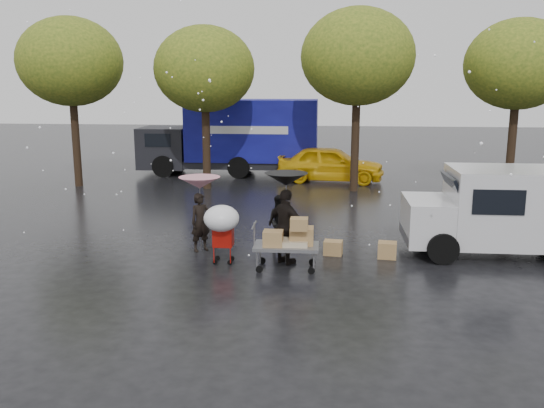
# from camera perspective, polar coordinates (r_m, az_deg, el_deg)

# --- Properties ---
(ground) EXTENTS (90.00, 90.00, 0.00)m
(ground) POSITION_cam_1_polar(r_m,az_deg,el_deg) (13.77, -0.63, -6.19)
(ground) COLOR black
(ground) RESTS_ON ground
(person_pink) EXTENTS (0.66, 0.64, 1.52)m
(person_pink) POSITION_cam_1_polar(r_m,az_deg,el_deg) (14.92, -7.08, -1.81)
(person_pink) COLOR black
(person_pink) RESTS_ON ground
(person_middle) EXTENTS (0.77, 0.64, 1.45)m
(person_middle) POSITION_cam_1_polar(r_m,az_deg,el_deg) (14.92, 0.88, -1.86)
(person_middle) COLOR black
(person_middle) RESTS_ON ground
(person_black) EXTENTS (1.11, 1.01, 1.82)m
(person_black) POSITION_cam_1_polar(r_m,az_deg,el_deg) (13.75, 1.39, -2.27)
(person_black) COLOR black
(person_black) RESTS_ON ground
(umbrella_pink) EXTENTS (1.06, 1.06, 1.94)m
(umbrella_pink) POSITION_cam_1_polar(r_m,az_deg,el_deg) (14.71, -7.19, 2.09)
(umbrella_pink) COLOR #4C4C4C
(umbrella_pink) RESTS_ON ground
(umbrella_black) EXTENTS (1.02, 1.02, 2.21)m
(umbrella_black) POSITION_cam_1_polar(r_m,az_deg,el_deg) (13.51, 1.41, 2.45)
(umbrella_black) COLOR #4C4C4C
(umbrella_black) RESTS_ON ground
(vendor_cart) EXTENTS (1.52, 0.80, 1.27)m
(vendor_cart) POSITION_cam_1_polar(r_m,az_deg,el_deg) (13.37, 1.78, -3.51)
(vendor_cart) COLOR slate
(vendor_cart) RESTS_ON ground
(shopping_cart) EXTENTS (0.84, 0.84, 1.46)m
(shopping_cart) POSITION_cam_1_polar(r_m,az_deg,el_deg) (13.66, -5.00, -1.75)
(shopping_cart) COLOR #9E0F09
(shopping_cart) RESTS_ON ground
(white_van) EXTENTS (4.91, 2.18, 2.20)m
(white_van) POSITION_cam_1_polar(r_m,az_deg,el_deg) (15.61, 22.62, -0.53)
(white_van) COLOR silver
(white_van) RESTS_ON ground
(blue_truck) EXTENTS (8.30, 2.60, 3.50)m
(blue_truck) POSITION_cam_1_polar(r_m,az_deg,el_deg) (27.20, -3.69, 6.62)
(blue_truck) COLOR navy
(blue_truck) RESTS_ON ground
(box_ground_near) EXTENTS (0.49, 0.42, 0.41)m
(box_ground_near) POSITION_cam_1_polar(r_m,az_deg,el_deg) (14.63, 11.35, -4.49)
(box_ground_near) COLOR olive
(box_ground_near) RESTS_ON ground
(box_ground_far) EXTENTS (0.50, 0.42, 0.36)m
(box_ground_far) POSITION_cam_1_polar(r_m,az_deg,el_deg) (14.71, 6.08, -4.33)
(box_ground_far) COLOR olive
(box_ground_far) RESTS_ON ground
(yellow_taxi) EXTENTS (4.78, 2.33, 1.57)m
(yellow_taxi) POSITION_cam_1_polar(r_m,az_deg,el_deg) (25.35, 5.82, 3.98)
(yellow_taxi) COLOR #EBB00C
(yellow_taxi) RESTS_ON ground
(tree_row) EXTENTS (21.60, 4.40, 7.12)m
(tree_row) POSITION_cam_1_polar(r_m,az_deg,el_deg) (23.09, 0.89, 13.80)
(tree_row) COLOR black
(tree_row) RESTS_ON ground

